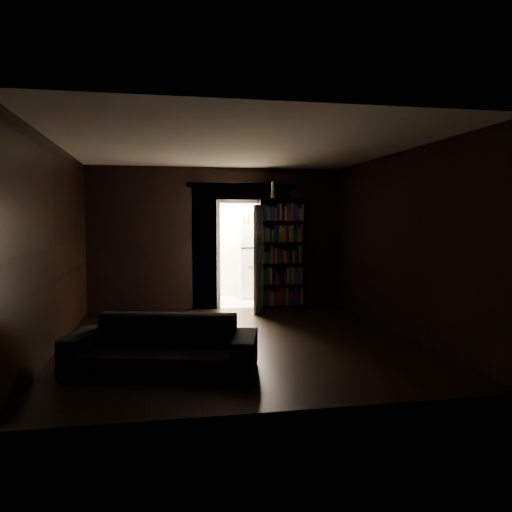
% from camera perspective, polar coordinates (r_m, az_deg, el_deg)
% --- Properties ---
extents(ground, '(5.50, 5.50, 0.00)m').
position_cam_1_polar(ground, '(7.38, -1.98, -9.66)').
color(ground, black).
rests_on(ground, ground).
extents(room_walls, '(5.02, 5.61, 2.84)m').
position_cam_1_polar(room_walls, '(8.24, -3.21, 3.57)').
color(room_walls, black).
rests_on(room_walls, ground).
extents(kitchen_alcove, '(2.20, 1.80, 2.60)m').
position_cam_1_polar(kitchen_alcove, '(11.09, -2.50, 1.24)').
color(kitchen_alcove, beige).
rests_on(kitchen_alcove, ground).
extents(sofa, '(2.33, 1.43, 0.83)m').
position_cam_1_polar(sofa, '(5.94, -10.66, -8.97)').
color(sofa, black).
rests_on(sofa, ground).
extents(bookshelf, '(0.96, 0.61, 2.20)m').
position_cam_1_polar(bookshelf, '(9.94, 2.88, 0.29)').
color(bookshelf, black).
rests_on(bookshelf, ground).
extents(refrigerator, '(0.86, 0.82, 1.65)m').
position_cam_1_polar(refrigerator, '(11.43, -0.17, -0.61)').
color(refrigerator, silver).
rests_on(refrigerator, ground).
extents(door, '(0.41, 0.79, 2.05)m').
position_cam_1_polar(door, '(9.65, 0.49, -0.27)').
color(door, white).
rests_on(door, ground).
extents(figurine, '(0.13, 0.13, 0.33)m').
position_cam_1_polar(figurine, '(9.91, 1.92, 7.60)').
color(figurine, white).
rests_on(figurine, bookshelf).
extents(bottles, '(0.67, 0.29, 0.28)m').
position_cam_1_polar(bottles, '(11.38, -0.12, 4.23)').
color(bottles, black).
rests_on(bottles, refrigerator).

